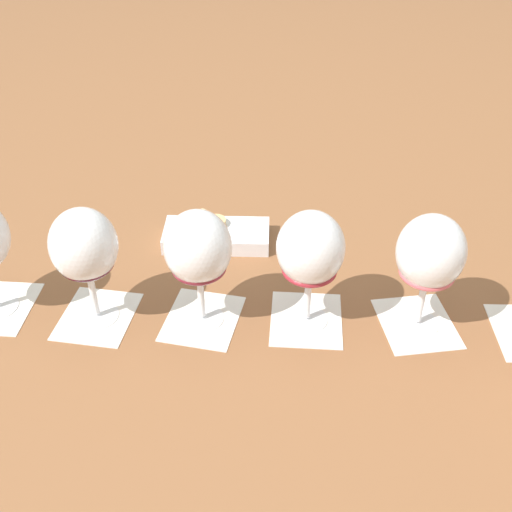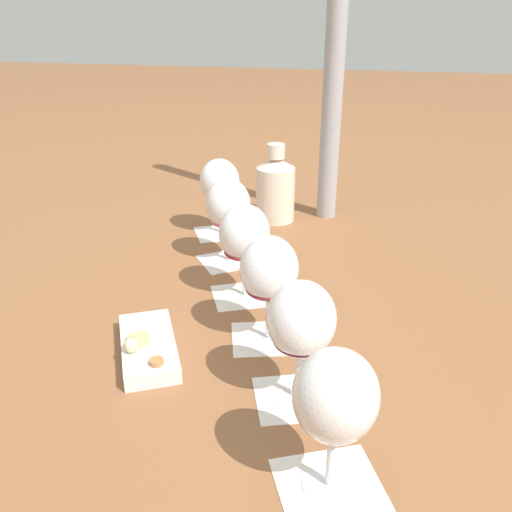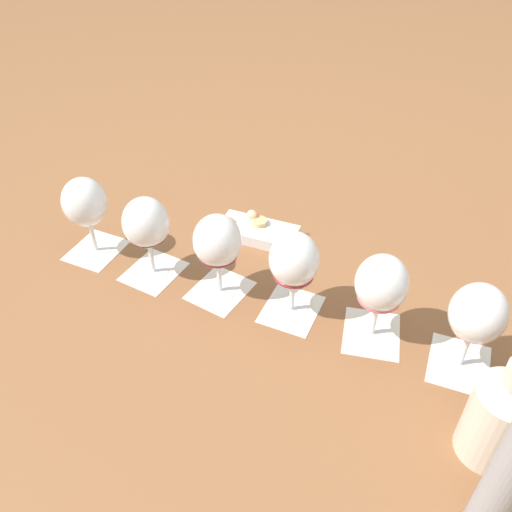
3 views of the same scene
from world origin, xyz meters
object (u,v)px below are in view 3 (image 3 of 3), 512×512
at_px(wine_glass_1, 381,286).
at_px(ceramic_vase, 501,416).
at_px(wine_glass_0, 477,317).
at_px(wine_glass_3, 217,244).
at_px(wine_glass_5, 85,205).
at_px(wine_glass_2, 294,262).
at_px(wine_glass_4, 146,226).
at_px(snack_dish, 258,231).

distance_m(wine_glass_1, ceramic_vase, 0.27).
height_order(wine_glass_0, wine_glass_1, same).
relative_size(wine_glass_3, wine_glass_5, 1.00).
xyz_separation_m(wine_glass_1, wine_glass_2, (0.14, 0.07, 0.00)).
bearing_deg(wine_glass_1, wine_glass_0, -157.74).
relative_size(wine_glass_0, wine_glass_4, 1.00).
xyz_separation_m(wine_glass_3, ceramic_vase, (-0.53, -0.09, -0.04)).
height_order(wine_glass_3, snack_dish, wine_glass_3).
bearing_deg(wine_glass_3, ceramic_vase, -170.40).
height_order(wine_glass_1, wine_glass_3, same).
relative_size(wine_glass_2, ceramic_vase, 0.92).
xyz_separation_m(wine_glass_2, wine_glass_5, (0.41, 0.20, -0.00)).
height_order(wine_glass_2, ceramic_vase, ceramic_vase).
distance_m(wine_glass_3, ceramic_vase, 0.54).
bearing_deg(wine_glass_3, wine_glass_1, -152.88).
bearing_deg(wine_glass_4, wine_glass_3, -152.85).
bearing_deg(wine_glass_2, wine_glass_5, 25.73).
distance_m(wine_glass_2, wine_glass_5, 0.45).
distance_m(wine_glass_2, snack_dish, 0.26).
relative_size(wine_glass_2, wine_glass_3, 1.00).
distance_m(wine_glass_2, ceramic_vase, 0.40).
distance_m(wine_glass_5, snack_dish, 0.37).
distance_m(wine_glass_3, snack_dish, 0.22).
relative_size(wine_glass_1, snack_dish, 0.92).
distance_m(wine_glass_0, snack_dish, 0.51).
relative_size(wine_glass_2, wine_glass_4, 1.00).
bearing_deg(wine_glass_4, ceramic_vase, -166.58).
bearing_deg(wine_glass_1, wine_glass_4, 27.13).
height_order(wine_glass_1, snack_dish, wine_glass_1).
relative_size(wine_glass_1, ceramic_vase, 0.92).
relative_size(wine_glass_2, wine_glass_5, 1.00).
bearing_deg(wine_glass_0, wine_glass_1, 22.26).
distance_m(wine_glass_0, wine_glass_5, 0.76).
distance_m(wine_glass_0, wine_glass_1, 0.16).
relative_size(wine_glass_4, snack_dish, 0.92).
relative_size(wine_glass_4, wine_glass_5, 1.00).
xyz_separation_m(wine_glass_3, snack_dish, (0.08, -0.17, -0.10)).
height_order(wine_glass_5, ceramic_vase, ceramic_vase).
height_order(wine_glass_1, ceramic_vase, ceramic_vase).
bearing_deg(snack_dish, ceramic_vase, 172.36).
height_order(wine_glass_0, wine_glass_2, same).
relative_size(wine_glass_5, ceramic_vase, 0.92).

